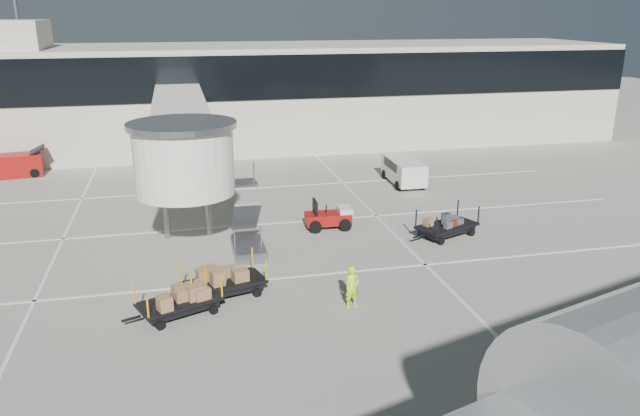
% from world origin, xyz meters
% --- Properties ---
extents(ground, '(140.00, 140.00, 0.00)m').
position_xyz_m(ground, '(0.00, 0.00, 0.00)').
color(ground, '#AFAC9C').
rests_on(ground, ground).
extents(lane_markings, '(40.00, 30.00, 0.02)m').
position_xyz_m(lane_markings, '(-0.67, 9.33, 0.01)').
color(lane_markings, silver).
rests_on(lane_markings, ground).
extents(terminal, '(64.00, 12.11, 15.20)m').
position_xyz_m(terminal, '(-0.35, 29.94, 4.11)').
color(terminal, beige).
rests_on(terminal, ground).
extents(jet_bridge, '(5.70, 20.40, 6.03)m').
position_xyz_m(jet_bridge, '(-3.97, 12.26, 4.28)').
color(jet_bridge, white).
rests_on(jet_bridge, ground).
extents(baggage_tug, '(2.37, 1.55, 1.53)m').
position_xyz_m(baggage_tug, '(3.06, 7.67, 0.56)').
color(baggage_tug, maroon).
rests_on(baggage_tug, ground).
extents(suitcase_cart, '(3.77, 2.56, 1.47)m').
position_xyz_m(suitcase_cart, '(8.41, 5.16, 0.53)').
color(suitcase_cart, black).
rests_on(suitcase_cart, ground).
extents(box_cart_near, '(3.90, 2.31, 1.50)m').
position_xyz_m(box_cart_near, '(-2.85, 0.90, 0.60)').
color(box_cart_near, black).
rests_on(box_cart_near, ground).
extents(box_cart_far, '(3.63, 2.48, 1.41)m').
position_xyz_m(box_cart_far, '(-4.56, -0.38, 0.57)').
color(box_cart_far, black).
rests_on(box_cart_far, ground).
extents(ground_worker, '(0.68, 0.54, 1.63)m').
position_xyz_m(ground_worker, '(1.78, -1.16, 0.81)').
color(ground_worker, '#C2FA1A').
rests_on(ground_worker, ground).
extents(minivan, '(1.95, 4.26, 1.60)m').
position_xyz_m(minivan, '(9.74, 15.01, 0.96)').
color(minivan, silver).
rests_on(minivan, ground).
extents(belt_loader, '(4.31, 2.19, 1.99)m').
position_xyz_m(belt_loader, '(-15.16, 22.42, 0.76)').
color(belt_loader, maroon).
rests_on(belt_loader, ground).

